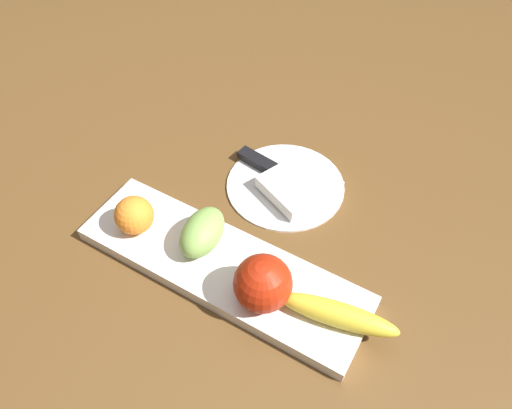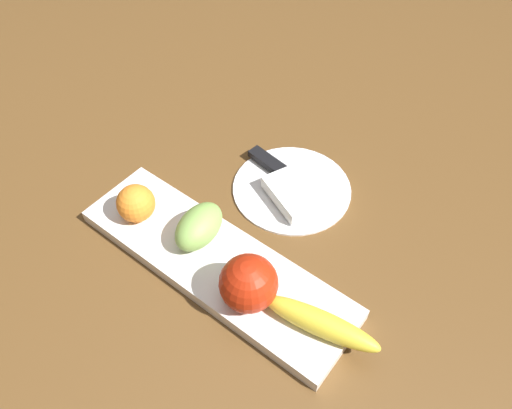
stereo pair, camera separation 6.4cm
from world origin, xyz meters
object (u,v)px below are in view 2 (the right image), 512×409
object	(u,v)px
banana	(320,323)
orange_near_apple	(136,203)
knife	(276,168)
dinner_plate	(292,188)
folded_napkin	(305,188)
grape_bunch	(199,226)
fruit_tray	(215,262)
apple	(249,283)

from	to	relation	value
banana	orange_near_apple	size ratio (longest dim) A/B	2.75
orange_near_apple	knife	xyz separation A→B (m)	(0.10, 0.23, -0.04)
dinner_plate	knife	world-z (taller)	knife
folded_napkin	dinner_plate	bearing A→B (deg)	180.00
banana	folded_napkin	world-z (taller)	banana
banana	knife	bearing A→B (deg)	125.79
grape_bunch	knife	size ratio (longest dim) A/B	0.51
grape_bunch	orange_near_apple	bearing A→B (deg)	-165.02
grape_bunch	banana	bearing A→B (deg)	-4.11
banana	dinner_plate	distance (m)	0.28
fruit_tray	grape_bunch	size ratio (longest dim) A/B	4.88
grape_bunch	dinner_plate	bearing A→B (deg)	76.98
apple	banana	bearing A→B (deg)	11.86
apple	dinner_plate	xyz separation A→B (m)	(-0.08, 0.22, -0.06)
knife	orange_near_apple	bearing A→B (deg)	-106.42
apple	banana	distance (m)	0.11
folded_napkin	knife	size ratio (longest dim) A/B	0.63
folded_napkin	knife	bearing A→B (deg)	167.98
banana	dinner_plate	world-z (taller)	banana
banana	grape_bunch	world-z (taller)	grape_bunch
apple	knife	size ratio (longest dim) A/B	0.45
folded_napkin	banana	bearing A→B (deg)	-51.52
orange_near_apple	dinner_plate	size ratio (longest dim) A/B	0.30
apple	dinner_plate	distance (m)	0.25
orange_near_apple	knife	bearing A→B (deg)	65.66
orange_near_apple	fruit_tray	bearing A→B (deg)	4.69
apple	folded_napkin	world-z (taller)	apple
fruit_tray	orange_near_apple	bearing A→B (deg)	-175.31
dinner_plate	orange_near_apple	bearing A→B (deg)	-124.83
banana	dinner_plate	size ratio (longest dim) A/B	0.81
fruit_tray	apple	distance (m)	0.10
dinner_plate	grape_bunch	bearing A→B (deg)	-103.02
banana	folded_napkin	distance (m)	0.26
banana	fruit_tray	bearing A→B (deg)	168.86
fruit_tray	orange_near_apple	distance (m)	0.16
banana	orange_near_apple	world-z (taller)	orange_near_apple
banana	dinner_plate	xyz separation A→B (m)	(-0.19, 0.20, -0.04)
orange_near_apple	folded_napkin	bearing A→B (deg)	50.80
grape_bunch	apple	bearing A→B (deg)	-16.83
apple	knife	xyz separation A→B (m)	(-0.13, 0.24, -0.05)
banana	folded_napkin	xyz separation A→B (m)	(-0.16, 0.20, -0.02)
dinner_plate	fruit_tray	bearing A→B (deg)	-90.00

